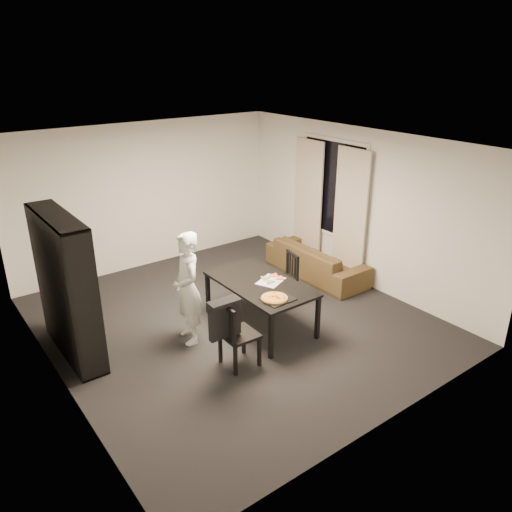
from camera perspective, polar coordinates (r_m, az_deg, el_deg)
room at (r=6.90m, az=-2.53°, el=1.99°), size 5.01×5.51×2.61m
window_pane at (r=8.81m, az=8.76°, el=7.67°), size 0.02×1.40×1.60m
window_frame at (r=8.80m, az=8.74°, el=7.66°), size 0.03×1.52×1.72m
curtain_left at (r=8.50m, az=10.69°, el=4.54°), size 0.03×0.70×2.25m
curtain_right at (r=9.20m, az=5.96°, el=6.18°), size 0.03×0.70×2.25m
bookshelf at (r=6.72m, az=-20.86°, el=-3.35°), size 0.35×1.50×1.90m
dining_table at (r=7.06m, az=0.49°, el=-3.49°), size 0.90×1.63×0.68m
chair_left at (r=6.21m, az=-2.59°, el=-8.54°), size 0.43×0.43×0.90m
chair_right at (r=7.81m, az=3.54°, el=-2.12°), size 0.45×0.45×0.82m
draped_jacket at (r=6.04m, az=-3.60°, el=-7.01°), size 0.42×0.19×0.49m
person at (r=6.70m, az=-7.82°, el=-3.68°), size 0.48×0.63×1.56m
baking_tray at (r=6.58m, az=2.54°, el=-4.95°), size 0.40×0.33×0.01m
pepperoni_pizza at (r=6.56m, az=2.12°, el=-4.82°), size 0.35×0.35×0.03m
kitchen_towel at (r=7.08m, az=1.71°, el=-2.87°), size 0.49×0.44×0.01m
pizza_slices at (r=7.14m, az=1.86°, el=-2.56°), size 0.43×0.39×0.01m
sofa at (r=8.84m, az=6.97°, el=-0.50°), size 0.77×1.96×0.57m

